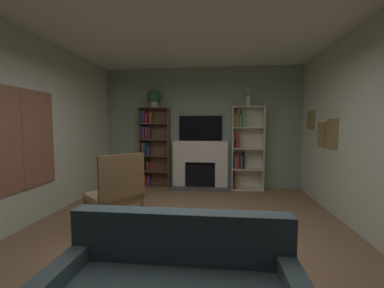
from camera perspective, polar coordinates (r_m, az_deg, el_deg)
ground_plane at (r=3.15m, az=-2.75°, el=-23.52°), size 7.20×7.20×0.00m
wall_back_accent at (r=5.79m, az=2.10°, el=3.89°), size 4.80×0.06×2.85m
fireplace at (r=5.73m, az=1.97°, el=-4.61°), size 1.40×0.49×1.12m
tv at (r=5.73m, az=2.05°, el=3.76°), size 1.02×0.06×0.60m
bookshelf_left at (r=5.90m, az=-9.61°, el=-0.60°), size 0.72×0.28×1.91m
bookshelf_right at (r=5.68m, az=12.20°, el=-1.06°), size 0.72×0.33×1.91m
potted_plant at (r=5.84m, az=-9.01°, el=10.86°), size 0.32×0.32×0.42m
vase_with_flowers at (r=5.66m, az=13.27°, el=10.07°), size 0.11×0.11×0.43m
armchair at (r=3.65m, az=-17.59°, el=-10.83°), size 0.91×0.91×1.08m
coffee_table at (r=2.58m, az=-0.73°, el=-22.24°), size 0.98×0.43×0.36m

